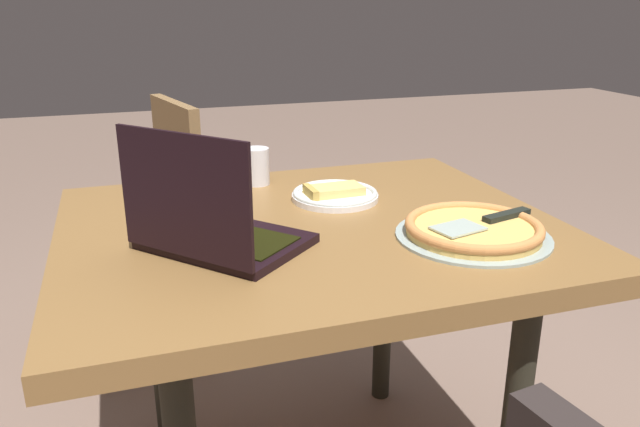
{
  "coord_description": "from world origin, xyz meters",
  "views": [
    {
      "loc": [
        -0.38,
        -1.22,
        1.21
      ],
      "look_at": [
        0.01,
        -0.03,
        0.77
      ],
      "focal_mm": 34.88,
      "sensor_mm": 36.0,
      "label": 1
    }
  ],
  "objects_px": {
    "drink_cup": "(257,166)",
    "table_knife": "(150,203)",
    "pizza_tray": "(473,229)",
    "dining_table": "(311,258)",
    "laptop": "(213,226)",
    "chair_far": "(150,213)",
    "pizza_plate": "(334,194)"
  },
  "relations": [
    {
      "from": "drink_cup",
      "to": "chair_far",
      "type": "relative_size",
      "value": 0.11
    },
    {
      "from": "dining_table",
      "to": "drink_cup",
      "type": "bearing_deg",
      "value": 97.8
    },
    {
      "from": "pizza_plate",
      "to": "pizza_tray",
      "type": "height_order",
      "value": "same"
    },
    {
      "from": "laptop",
      "to": "table_knife",
      "type": "xyz_separation_m",
      "value": [
        -0.1,
        0.34,
        -0.05
      ]
    },
    {
      "from": "dining_table",
      "to": "table_knife",
      "type": "xyz_separation_m",
      "value": [
        -0.33,
        0.24,
        0.09
      ]
    },
    {
      "from": "table_knife",
      "to": "pizza_tray",
      "type": "bearing_deg",
      "value": -34.78
    },
    {
      "from": "dining_table",
      "to": "drink_cup",
      "type": "distance_m",
      "value": 0.36
    },
    {
      "from": "drink_cup",
      "to": "table_knife",
      "type": "bearing_deg",
      "value": -162.57
    },
    {
      "from": "pizza_tray",
      "to": "chair_far",
      "type": "relative_size",
      "value": 0.36
    },
    {
      "from": "pizza_tray",
      "to": "drink_cup",
      "type": "distance_m",
      "value": 0.62
    },
    {
      "from": "table_knife",
      "to": "chair_far",
      "type": "relative_size",
      "value": 0.28
    },
    {
      "from": "pizza_tray",
      "to": "drink_cup",
      "type": "xyz_separation_m",
      "value": [
        -0.34,
        0.52,
        0.03
      ]
    },
    {
      "from": "pizza_tray",
      "to": "chair_far",
      "type": "distance_m",
      "value": 1.23
    },
    {
      "from": "dining_table",
      "to": "pizza_tray",
      "type": "bearing_deg",
      "value": -32.37
    },
    {
      "from": "pizza_plate",
      "to": "drink_cup",
      "type": "distance_m",
      "value": 0.24
    },
    {
      "from": "dining_table",
      "to": "chair_far",
      "type": "height_order",
      "value": "chair_far"
    },
    {
      "from": "chair_far",
      "to": "pizza_plate",
      "type": "bearing_deg",
      "value": -60.3
    },
    {
      "from": "laptop",
      "to": "pizza_plate",
      "type": "bearing_deg",
      "value": 35.84
    },
    {
      "from": "dining_table",
      "to": "laptop",
      "type": "distance_m",
      "value": 0.28
    },
    {
      "from": "pizza_plate",
      "to": "chair_far",
      "type": "bearing_deg",
      "value": 119.7
    },
    {
      "from": "drink_cup",
      "to": "chair_far",
      "type": "distance_m",
      "value": 0.65
    },
    {
      "from": "laptop",
      "to": "pizza_tray",
      "type": "relative_size",
      "value": 1.18
    },
    {
      "from": "pizza_plate",
      "to": "chair_far",
      "type": "distance_m",
      "value": 0.86
    },
    {
      "from": "pizza_tray",
      "to": "table_knife",
      "type": "relative_size",
      "value": 1.29
    },
    {
      "from": "pizza_tray",
      "to": "table_knife",
      "type": "height_order",
      "value": "pizza_tray"
    },
    {
      "from": "laptop",
      "to": "dining_table",
      "type": "bearing_deg",
      "value": 23.12
    },
    {
      "from": "dining_table",
      "to": "chair_far",
      "type": "bearing_deg",
      "value": 109.58
    },
    {
      "from": "dining_table",
      "to": "pizza_tray",
      "type": "distance_m",
      "value": 0.36
    },
    {
      "from": "drink_cup",
      "to": "laptop",
      "type": "bearing_deg",
      "value": -112.95
    },
    {
      "from": "laptop",
      "to": "chair_far",
      "type": "xyz_separation_m",
      "value": [
        -0.08,
        0.96,
        -0.28
      ]
    },
    {
      "from": "laptop",
      "to": "chair_far",
      "type": "bearing_deg",
      "value": 94.76
    },
    {
      "from": "dining_table",
      "to": "chair_far",
      "type": "xyz_separation_m",
      "value": [
        -0.31,
        0.86,
        -0.15
      ]
    }
  ]
}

